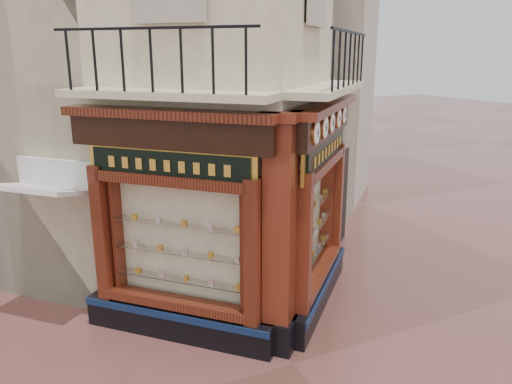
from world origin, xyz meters
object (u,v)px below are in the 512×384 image
clock_b (324,127)px  signboard_left (169,165)px  signboard_right (325,150)px  corner_pilaster (280,240)px  clock_c (331,123)px  clock_e (343,115)px  clock_d (338,118)px  awning (54,318)px  clock_a (316,133)px

clock_b → signboard_left: clock_b is taller
signboard_left → signboard_right: (2.92, 0.00, -0.00)m
signboard_left → corner_pilaster: bearing=-169.8°
clock_b → clock_c: (0.41, 0.41, 0.00)m
clock_b → signboard_right: size_ratio=0.17×
corner_pilaster → clock_b: (1.05, 0.45, 1.67)m
signboard_left → signboard_right: signboard_right is taller
signboard_right → clock_e: bearing=-5.7°
clock_c → signboard_right: bearing=47.0°
clock_e → corner_pilaster: bearing=171.5°
signboard_right → signboard_left: bearing=135.0°
clock_c → signboard_left: size_ratio=0.18×
corner_pilaster → clock_c: 2.39m
corner_pilaster → clock_d: corner_pilaster is taller
clock_c → awning: size_ratio=0.23×
clock_b → clock_a: bearing=180.0°
signboard_left → awning: bearing=4.2°
signboard_left → clock_e: bearing=-124.4°
clock_d → clock_e: (0.40, 0.40, -0.00)m
clock_c → clock_e: size_ratio=1.07×
clock_b → clock_d: bearing=0.0°
clock_e → signboard_right: 1.23m
awning → clock_e: bearing=-144.3°
clock_d → clock_b: bearing=-180.0°
clock_a → clock_c: 1.22m
clock_a → clock_d: clock_a is taller
clock_a → signboard_right: size_ratio=0.17×
clock_a → clock_b: size_ratio=0.97×
clock_b → clock_e: size_ratio=1.12×
clock_a → awning: size_ratio=0.23×
corner_pilaster → signboard_left: 2.12m
clock_b → signboard_right: clock_b is taller
clock_a → clock_d: (1.32, 1.32, 0.00)m
clock_c → corner_pilaster: bearing=165.5°
clock_d → signboard_left: (-3.38, -0.31, -0.52)m
clock_c → clock_d: size_ratio=1.01×
signboard_right → clock_d: bearing=-11.5°
awning → clock_b: bearing=-161.6°
clock_c → signboard_left: 2.98m
awning → signboard_left: bearing=-175.8°
clock_a → awning: clock_a is taller
corner_pilaster → signboard_right: (1.46, 1.01, 1.15)m
clock_b → signboard_left: 2.63m
clock_c → clock_e: bearing=0.0°
clock_d → clock_e: bearing=0.0°
clock_b → clock_d: (0.87, 0.87, 0.00)m
clock_e → awning: bearing=125.7°
corner_pilaster → awning: bearing=96.7°
clock_c → clock_d: bearing=0.0°
clock_d → signboard_right: size_ratio=0.16×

